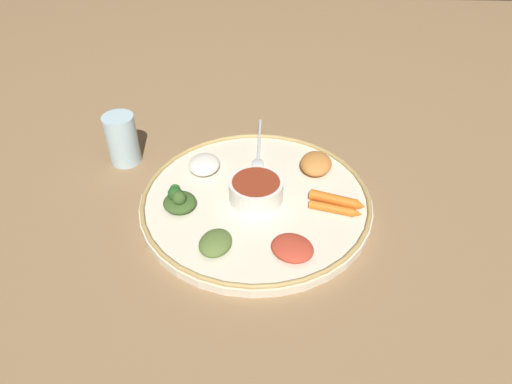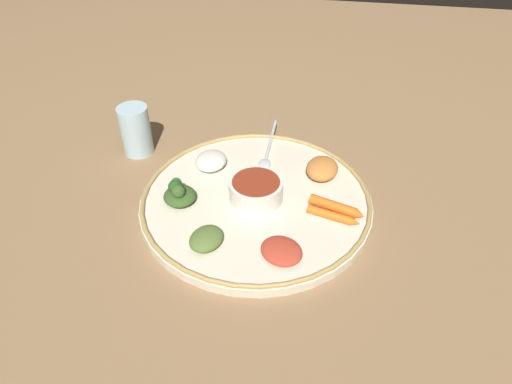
# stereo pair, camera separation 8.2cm
# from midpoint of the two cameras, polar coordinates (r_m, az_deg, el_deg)

# --- Properties ---
(ground_plane) EXTENTS (2.40, 2.40, 0.00)m
(ground_plane) POSITION_cam_midpoint_polar(r_m,az_deg,el_deg) (0.84, -2.79, -1.76)
(ground_plane) COLOR olive
(platter) EXTENTS (0.42, 0.42, 0.02)m
(platter) POSITION_cam_midpoint_polar(r_m,az_deg,el_deg) (0.83, -2.81, -1.34)
(platter) COLOR beige
(platter) RESTS_ON ground_plane
(platter_rim) EXTENTS (0.41, 0.41, 0.01)m
(platter_rim) POSITION_cam_midpoint_polar(r_m,az_deg,el_deg) (0.83, -2.83, -0.76)
(platter_rim) COLOR tan
(platter_rim) RESTS_ON platter
(center_bowl) EXTENTS (0.10, 0.10, 0.04)m
(center_bowl) POSITION_cam_midpoint_polar(r_m,az_deg,el_deg) (0.81, -2.87, 0.21)
(center_bowl) COLOR silver
(center_bowl) RESTS_ON platter
(spoon) EXTENTS (0.02, 0.18, 0.01)m
(spoon) POSITION_cam_midpoint_polar(r_m,az_deg,el_deg) (0.94, -2.18, 5.03)
(spoon) COLOR silver
(spoon) RESTS_ON platter
(greens_pile) EXTENTS (0.08, 0.08, 0.04)m
(greens_pile) POSITION_cam_midpoint_polar(r_m,az_deg,el_deg) (0.82, -12.41, -1.10)
(greens_pile) COLOR #385623
(greens_pile) RESTS_ON platter
(carrot_near_spoon) EXTENTS (0.09, 0.04, 0.01)m
(carrot_near_spoon) POSITION_cam_midpoint_polar(r_m,az_deg,el_deg) (0.80, 6.90, -2.24)
(carrot_near_spoon) COLOR orange
(carrot_near_spoon) RESTS_ON platter
(carrot_outer) EXTENTS (0.10, 0.05, 0.02)m
(carrot_outer) POSITION_cam_midpoint_polar(r_m,az_deg,el_deg) (0.82, 7.16, -1.14)
(carrot_outer) COLOR orange
(carrot_outer) RESTS_ON platter
(mound_rice_white) EXTENTS (0.06, 0.07, 0.03)m
(mound_rice_white) POSITION_cam_midpoint_polar(r_m,az_deg,el_deg) (0.90, -9.04, 3.28)
(mound_rice_white) COLOR silver
(mound_rice_white) RESTS_ON platter
(mound_squash) EXTENTS (0.07, 0.08, 0.03)m
(mound_squash) POSITION_cam_midpoint_polar(r_m,az_deg,el_deg) (0.89, 4.84, 3.43)
(mound_squash) COLOR #C67A38
(mound_squash) RESTS_ON platter
(mound_berbere_red) EXTENTS (0.09, 0.09, 0.02)m
(mound_berbere_red) POSITION_cam_midpoint_polar(r_m,az_deg,el_deg) (0.73, 1.31, -7.10)
(mound_berbere_red) COLOR #B73D28
(mound_berbere_red) RESTS_ON platter
(mound_collards) EXTENTS (0.07, 0.08, 0.02)m
(mound_collards) POSITION_cam_midpoint_polar(r_m,az_deg,el_deg) (0.74, -8.24, -6.41)
(mound_collards) COLOR #567033
(mound_collards) RESTS_ON platter
(drinking_glass) EXTENTS (0.06, 0.06, 0.10)m
(drinking_glass) POSITION_cam_midpoint_polar(r_m,az_deg,el_deg) (0.97, -18.53, 5.77)
(drinking_glass) COLOR silver
(drinking_glass) RESTS_ON ground_plane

